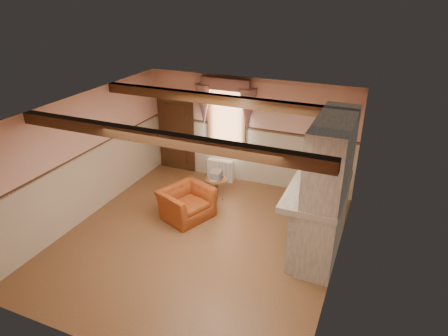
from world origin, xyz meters
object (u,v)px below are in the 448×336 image
at_px(side_table, 217,189).
at_px(oil_lamp, 322,173).
at_px(radiator, 221,170).
at_px(bowl, 317,187).
at_px(mantel_clock, 326,166).
at_px(armchair, 186,203).

distance_m(side_table, oil_lamp, 3.01).
height_order(side_table, radiator, radiator).
height_order(bowl, oil_lamp, oil_lamp).
distance_m(bowl, mantel_clock, 0.88).
xyz_separation_m(armchair, mantel_clock, (2.89, 0.67, 1.17)).
relative_size(armchair, mantel_clock, 4.50).
relative_size(side_table, mantel_clock, 2.29).
height_order(armchair, bowl, bowl).
xyz_separation_m(side_table, oil_lamp, (2.60, -0.82, 1.29)).
xyz_separation_m(radiator, oil_lamp, (2.90, -1.77, 1.26)).
bearing_deg(side_table, mantel_clock, -8.07).
xyz_separation_m(armchair, oil_lamp, (2.89, 0.21, 1.21)).
xyz_separation_m(armchair, side_table, (0.30, 1.04, -0.08)).
xyz_separation_m(bowl, mantel_clock, (0.00, 0.88, 0.06)).
relative_size(mantel_clock, oil_lamp, 0.86).
bearing_deg(bowl, oil_lamp, 90.00).
height_order(armchair, side_table, armchair).
distance_m(side_table, radiator, 0.99).
bearing_deg(oil_lamp, side_table, 162.44).
bearing_deg(armchair, side_table, 5.93).
bearing_deg(armchair, oil_lamp, -63.92).
bearing_deg(side_table, radiator, 107.71).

